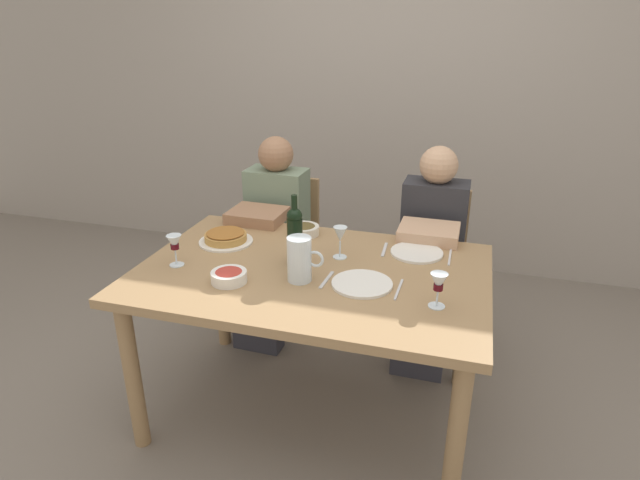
# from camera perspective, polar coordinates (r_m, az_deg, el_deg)

# --- Properties ---
(ground_plane) EXTENTS (8.00, 8.00, 0.00)m
(ground_plane) POSITION_cam_1_polar(r_m,az_deg,el_deg) (2.73, -0.78, -17.70)
(ground_plane) COLOR slate
(back_wall) EXTENTS (8.00, 0.10, 2.80)m
(back_wall) POSITION_cam_1_polar(r_m,az_deg,el_deg) (3.96, 7.67, 17.13)
(back_wall) COLOR #A3998E
(back_wall) RESTS_ON ground
(dining_table) EXTENTS (1.50, 1.00, 0.76)m
(dining_table) POSITION_cam_1_polar(r_m,az_deg,el_deg) (2.35, -0.86, -5.19)
(dining_table) COLOR #9E7A51
(dining_table) RESTS_ON ground
(wine_bottle) EXTENTS (0.07, 0.07, 0.32)m
(wine_bottle) POSITION_cam_1_polar(r_m,az_deg,el_deg) (2.32, -2.70, 0.44)
(wine_bottle) COLOR black
(wine_bottle) RESTS_ON dining_table
(water_pitcher) EXTENTS (0.15, 0.10, 0.19)m
(water_pitcher) POSITION_cam_1_polar(r_m,az_deg,el_deg) (2.18, -2.18, -2.34)
(water_pitcher) COLOR silver
(water_pitcher) RESTS_ON dining_table
(baked_tart) EXTENTS (0.26, 0.26, 0.06)m
(baked_tart) POSITION_cam_1_polar(r_m,az_deg,el_deg) (2.62, -10.05, 0.31)
(baked_tart) COLOR white
(baked_tart) RESTS_ON dining_table
(salad_bowl) EXTENTS (0.15, 0.15, 0.06)m
(salad_bowl) POSITION_cam_1_polar(r_m,az_deg,el_deg) (2.22, -9.71, -3.77)
(salad_bowl) COLOR white
(salad_bowl) RESTS_ON dining_table
(olive_bowl) EXTENTS (0.16, 0.16, 0.05)m
(olive_bowl) POSITION_cam_1_polar(r_m,az_deg,el_deg) (2.67, -1.77, 1.16)
(olive_bowl) COLOR silver
(olive_bowl) RESTS_ON dining_table
(wine_glass_left_diner) EXTENTS (0.06, 0.06, 0.15)m
(wine_glass_left_diner) POSITION_cam_1_polar(r_m,az_deg,el_deg) (2.38, 2.17, 0.46)
(wine_glass_left_diner) COLOR silver
(wine_glass_left_diner) RESTS_ON dining_table
(wine_glass_right_diner) EXTENTS (0.07, 0.07, 0.14)m
(wine_glass_right_diner) POSITION_cam_1_polar(r_m,az_deg,el_deg) (2.03, 12.55, -4.60)
(wine_glass_right_diner) COLOR silver
(wine_glass_right_diner) RESTS_ON dining_table
(wine_glass_centre) EXTENTS (0.07, 0.07, 0.14)m
(wine_glass_centre) POSITION_cam_1_polar(r_m,az_deg,el_deg) (2.39, -15.28, -0.43)
(wine_glass_centre) COLOR silver
(wine_glass_centre) RESTS_ON dining_table
(dinner_plate_left_setting) EXTENTS (0.24, 0.24, 0.01)m
(dinner_plate_left_setting) POSITION_cam_1_polar(r_m,az_deg,el_deg) (2.50, 10.29, -1.33)
(dinner_plate_left_setting) COLOR white
(dinner_plate_left_setting) RESTS_ON dining_table
(dinner_plate_right_setting) EXTENTS (0.25, 0.25, 0.01)m
(dinner_plate_right_setting) POSITION_cam_1_polar(r_m,az_deg,el_deg) (2.18, 4.51, -4.68)
(dinner_plate_right_setting) COLOR white
(dinner_plate_right_setting) RESTS_ON dining_table
(fork_left_setting) EXTENTS (0.02, 0.16, 0.00)m
(fork_left_setting) POSITION_cam_1_polar(r_m,az_deg,el_deg) (2.52, 6.91, -1.02)
(fork_left_setting) COLOR silver
(fork_left_setting) RESTS_ON dining_table
(knife_left_setting) EXTENTS (0.01, 0.18, 0.00)m
(knife_left_setting) POSITION_cam_1_polar(r_m,az_deg,el_deg) (2.49, 13.71, -1.78)
(knife_left_setting) COLOR silver
(knife_left_setting) RESTS_ON dining_table
(knife_right_setting) EXTENTS (0.01, 0.18, 0.00)m
(knife_right_setting) POSITION_cam_1_polar(r_m,az_deg,el_deg) (2.16, 8.41, -5.24)
(knife_right_setting) COLOR silver
(knife_right_setting) RESTS_ON dining_table
(spoon_right_setting) EXTENTS (0.02, 0.16, 0.00)m
(spoon_right_setting) POSITION_cam_1_polar(r_m,az_deg,el_deg) (2.22, 0.71, -4.27)
(spoon_right_setting) COLOR silver
(spoon_right_setting) RESTS_ON dining_table
(chair_left) EXTENTS (0.41, 0.41, 0.87)m
(chair_left) POSITION_cam_1_polar(r_m,az_deg,el_deg) (3.32, -3.66, 0.11)
(chair_left) COLOR #9E7A51
(chair_left) RESTS_ON ground
(diner_left) EXTENTS (0.35, 0.51, 1.16)m
(diner_left) POSITION_cam_1_polar(r_m,az_deg,el_deg) (3.08, -5.30, 0.57)
(diner_left) COLOR gray
(diner_left) RESTS_ON ground
(chair_right) EXTENTS (0.40, 0.40, 0.87)m
(chair_right) POSITION_cam_1_polar(r_m,az_deg,el_deg) (3.16, 11.93, -1.57)
(chair_right) COLOR #9E7A51
(chair_right) RESTS_ON ground
(diner_right) EXTENTS (0.34, 0.50, 1.16)m
(diner_right) POSITION_cam_1_polar(r_m,az_deg,el_deg) (2.90, 11.64, -1.25)
(diner_right) COLOR #2D2D33
(diner_right) RESTS_ON ground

